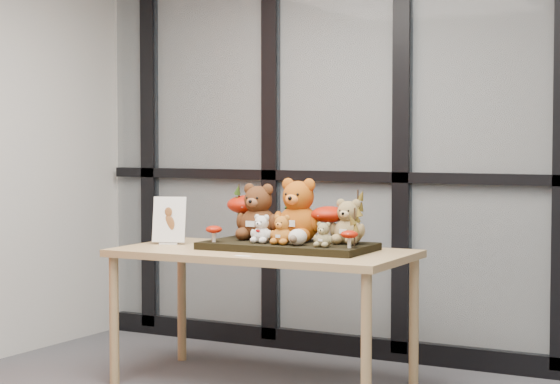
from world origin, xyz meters
The scene contains 22 objects.
room_shell centered at (0.00, 0.00, 1.68)m, with size 5.00×5.00×5.00m.
glass_partition centered at (0.00, 2.47, 1.42)m, with size 4.90×0.06×2.78m.
display_table centered at (-0.86, 1.60, 0.63)m, with size 1.52×0.80×0.70m.
diorama_tray centered at (-0.75, 1.66, 0.72)m, with size 0.86×0.43×0.04m, color black.
bear_pooh_yellow centered at (-0.73, 1.75, 0.92)m, with size 0.27×0.25×0.36m, color #A84E0F, non-canonical shape.
bear_brown_medium centered at (-0.95, 1.72, 0.90)m, with size 0.25×0.22×0.32m, color #4B2711, non-canonical shape.
bear_tan_back centered at (-0.44, 1.75, 0.86)m, with size 0.19×0.17×0.25m, color olive, non-canonical shape.
bear_small_yellow centered at (-0.73, 1.56, 0.82)m, with size 0.13×0.11×0.16m, color #B8671E, non-canonical shape.
bear_white_bow centered at (-0.85, 1.58, 0.82)m, with size 0.12×0.11×0.16m, color silver, non-canonical shape.
bear_beige_small centered at (-0.49, 1.56, 0.81)m, with size 0.10×0.09×0.14m, color #8B7F52, non-canonical shape.
plush_cream_hedgehog centered at (-0.63, 1.56, 0.78)m, with size 0.07×0.06×0.09m, color silver, non-canonical shape.
mushroom_back_left centered at (-1.07, 1.81, 0.86)m, with size 0.23×0.23×0.25m, color #931304, non-canonical shape.
mushroom_back_right centered at (-0.56, 1.76, 0.84)m, with size 0.18×0.18×0.21m, color #931304, non-canonical shape.
mushroom_front_left centered at (-1.09, 1.49, 0.79)m, with size 0.08×0.08×0.09m, color #931304, non-canonical shape.
mushroom_front_right centered at (-0.36, 1.57, 0.79)m, with size 0.09×0.09×0.09m, color #931304, non-canonical shape.
sprig_green_far_left centered at (-1.10, 1.76, 0.88)m, with size 0.05×0.05×0.29m, color #17340B, non-canonical shape.
sprig_green_mid_left centered at (-0.98, 1.81, 0.84)m, with size 0.05×0.05×0.21m, color #17340B, non-canonical shape.
sprig_dry_far_right centered at (-0.40, 1.77, 0.88)m, with size 0.05×0.05×0.27m, color brown, non-canonical shape.
sprig_dry_mid_right centered at (-0.37, 1.65, 0.83)m, with size 0.05×0.05×0.19m, color brown, non-canonical shape.
sprig_green_centre centered at (-0.81, 1.83, 0.84)m, with size 0.05×0.05×0.21m, color #17340B, non-canonical shape.
sign_holder centered at (-1.44, 1.60, 0.82)m, with size 0.19×0.12×0.25m.
label_card centered at (-0.80, 1.30, 0.70)m, with size 0.08×0.03×0.00m, color white.
Camera 1 is at (1.70, -2.87, 1.27)m, focal length 65.00 mm.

